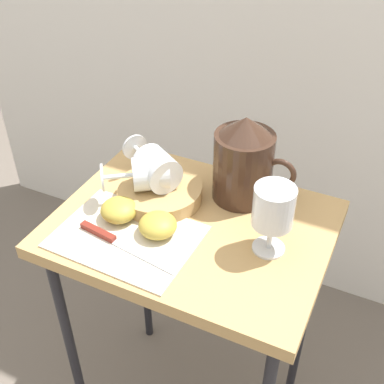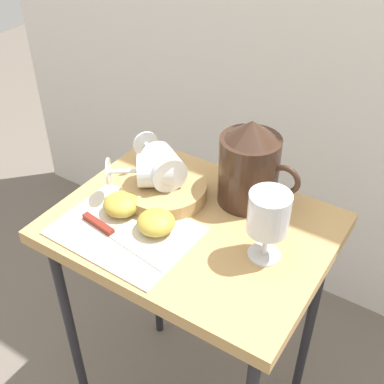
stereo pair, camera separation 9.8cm
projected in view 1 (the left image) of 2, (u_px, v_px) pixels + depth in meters
The scene contains 10 objects.
table at pixel (192, 250), 1.07m from camera, with size 0.56×0.43×0.71m.
linen_napkin at pixel (127, 237), 0.99m from camera, with size 0.28×0.21×0.00m, color beige.
basket_tray at pixel (160, 192), 1.08m from camera, with size 0.19×0.19×0.04m, color tan.
pitcher at pixel (243, 166), 1.05m from camera, with size 0.18×0.13×0.20m.
wine_glass_upright at pixel (273, 210), 0.91m from camera, with size 0.08×0.08×0.15m.
wine_glass_tipped_near at pixel (148, 173), 1.04m from camera, with size 0.15×0.14×0.07m.
wine_glass_tipped_far at pixel (156, 168), 1.05m from camera, with size 0.16×0.14×0.08m.
apple_half_left at pixel (119, 210), 1.02m from camera, with size 0.08×0.08×0.04m, color #B29938.
apple_half_right at pixel (158, 225), 0.98m from camera, with size 0.08×0.08×0.04m, color #B29938.
knife at pixel (113, 240), 0.97m from camera, with size 0.23×0.05×0.01m.
Camera 1 is at (0.34, -0.70, 1.39)m, focal length 46.31 mm.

